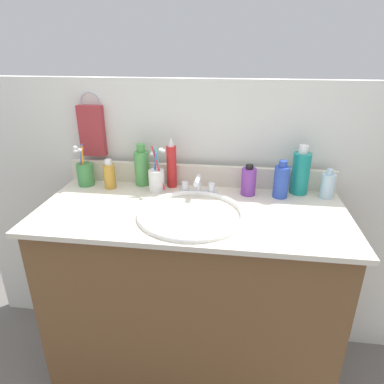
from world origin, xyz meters
The scene contains 18 objects.
ground_plane centered at (0.00, 0.00, 0.00)m, with size 6.00×6.00×0.00m, color #66605B.
vanity_cabinet centered at (0.00, 0.00, 0.42)m, with size 1.11×0.48×0.84m, color brown.
countertop centered at (0.00, 0.00, 0.85)m, with size 1.16×0.52×0.02m, color beige.
backsplash centered at (0.00, 0.25, 0.90)m, with size 1.16×0.02×0.09m, color beige.
back_wall centered at (0.00, 0.31, 0.65)m, with size 2.26×0.04×1.30m, color silver.
towel_ring centered at (-0.48, 0.29, 1.20)m, with size 0.10×0.10×0.01m, color silver.
hand_towel centered at (-0.48, 0.27, 1.08)m, with size 0.11×0.04×0.22m, color #A53338.
sink_basin centered at (0.01, -0.05, 0.83)m, with size 0.40×0.40×0.11m.
faucet centered at (0.01, 0.14, 0.89)m, with size 0.16×0.10×0.08m.
bottle_toner_green centered at (-0.25, 0.22, 0.94)m, with size 0.06×0.06×0.18m.
bottle_cream_purple centered at (0.21, 0.17, 0.92)m, with size 0.06×0.06×0.13m.
bottle_oil_amber centered at (-0.37, 0.16, 0.91)m, with size 0.05×0.05×0.13m.
bottle_shampoo_blue centered at (0.34, 0.16, 0.93)m, with size 0.06×0.06×0.15m.
bottle_gel_clear centered at (0.52, 0.18, 0.91)m, with size 0.05×0.05×0.12m.
bottle_spray_red centered at (-0.11, 0.21, 0.96)m, with size 0.04×0.04×0.22m.
bottle_mouthwash_teal centered at (0.42, 0.21, 0.95)m, with size 0.07×0.07×0.20m.
cup_white_ceramic centered at (-0.17, 0.16, 0.91)m, with size 0.07×0.07×0.19m.
cup_green centered at (-0.49, 0.18, 0.91)m, with size 0.07×0.07×0.18m.
Camera 1 is at (0.16, -1.14, 1.42)m, focal length 31.93 mm.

